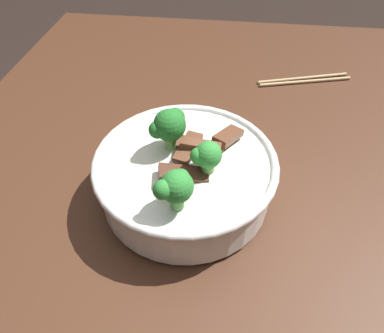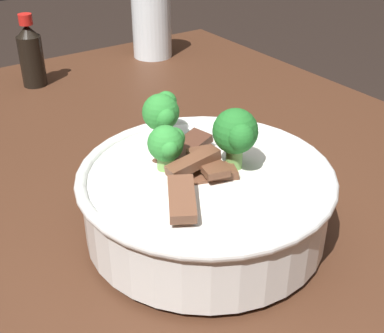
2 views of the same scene
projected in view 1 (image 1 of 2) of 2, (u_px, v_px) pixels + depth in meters
dining_table at (202, 237)px, 0.62m from camera, size 1.32×0.97×0.83m
rice_bowl at (186, 172)px, 0.50m from camera, size 0.26×0.26×0.15m
chopsticks_pair at (304, 80)px, 0.76m from camera, size 0.08×0.21×0.01m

